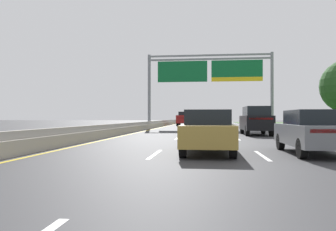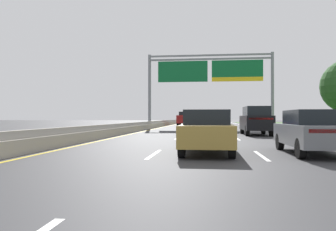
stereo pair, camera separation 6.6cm
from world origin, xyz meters
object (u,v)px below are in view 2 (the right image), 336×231
Objects in this scene: overhead_sign_gantry at (210,75)px; car_grey_right_lane_sedan at (312,131)px; car_black_right_lane_suv at (256,120)px; car_gold_centre_lane_sedan at (207,131)px; car_blue_centre_lane_sedan at (209,124)px; pickup_truck_red at (184,119)px.

overhead_sign_gantry is 3.42× the size of car_grey_right_lane_sedan.
car_black_right_lane_suv is at bearing 0.52° from car_grey_right_lane_sedan.
car_gold_centre_lane_sedan is at bearing -90.60° from overhead_sign_gantry.
car_grey_right_lane_sedan is at bearing -87.48° from car_gold_centre_lane_sedan.
car_grey_right_lane_sedan is at bearing -82.92° from overhead_sign_gantry.
car_gold_centre_lane_sedan is (-0.29, -27.85, -5.63)m from overhead_sign_gantry.
overhead_sign_gantry is 15.13m from car_blue_centre_lane_sedan.
car_black_right_lane_suv is at bearing -101.63° from car_blue_centre_lane_sedan.
overhead_sign_gantry is 3.19× the size of car_black_right_lane_suv.
overhead_sign_gantry is 3.39× the size of car_blue_centre_lane_sedan.
car_blue_centre_lane_sedan is (-0.13, -14.05, -5.63)m from overhead_sign_gantry.
car_gold_centre_lane_sedan is (-0.16, -13.80, 0.00)m from car_blue_centre_lane_sedan.
car_grey_right_lane_sedan is 12.87m from car_black_right_lane_suv.
car_blue_centre_lane_sedan is 3.54m from car_black_right_lane_suv.
pickup_truck_red is at bearing 9.54° from car_blue_centre_lane_sedan.
pickup_truck_red is at bearing 108.55° from overhead_sign_gantry.
pickup_truck_red is 27.25m from car_black_right_lane_suv.
car_grey_right_lane_sedan and car_blue_centre_lane_sedan have the same top height.
pickup_truck_red is at bearing 14.74° from car_black_right_lane_suv.
car_gold_centre_lane_sedan is at bearing -174.48° from pickup_truck_red.
overhead_sign_gantry is at bearing 7.00° from car_grey_right_lane_sedan.
car_gold_centre_lane_sedan is 0.94× the size of car_black_right_lane_suv.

